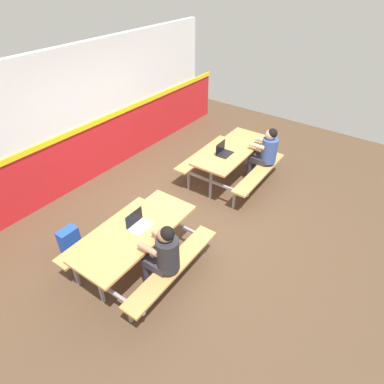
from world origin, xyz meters
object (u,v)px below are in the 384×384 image
Objects in this scene: backpack_dark at (69,241)px; picnic_table_left at (137,240)px; laptop_silver at (138,224)px; laptop_dark at (223,152)px; student_nearer at (163,254)px; student_further at (265,151)px; picnic_table_right at (231,156)px.

picnic_table_left is at bearing -70.08° from backpack_dark.
picnic_table_left is 0.24m from laptop_silver.
laptop_dark is 0.74× the size of backpack_dark.
student_further is at bearing 2.78° from student_nearer.
laptop_silver is 2.44m from laptop_dark.
student_nearer is 2.71m from laptop_dark.
backpack_dark is (-3.20, 0.97, -0.36)m from picnic_table_right.
student_nearer is at bearing -79.00° from backpack_dark.
picnic_table_right is 2.96m from student_nearer.
picnic_table_right is 4.24× the size of backpack_dark.
backpack_dark is (-3.55, 1.51, -0.49)m from student_further.
student_further reaches higher than picnic_table_left.
laptop_silver is 0.74× the size of backpack_dark.
laptop_silver is 1.00× the size of laptop_dark.
laptop_dark is at bearing 173.59° from picnic_table_right.
student_further is (3.22, 0.16, 0.00)m from student_nearer.
picnic_table_right is 0.34m from laptop_dark.
student_nearer is 3.70× the size of laptop_silver.
student_nearer is 1.77m from backpack_dark.
student_nearer is at bearing -106.20° from laptop_silver.
student_further is 3.70× the size of laptop_silver.
picnic_table_left is at bearing -157.31° from laptop_silver.
picnic_table_left is 1.00× the size of picnic_table_right.
picnic_table_left is 1.55× the size of student_nearer.
picnic_table_left is 2.54m from laptop_dark.
student_nearer is 0.63m from laptop_silver.
picnic_table_left and picnic_table_right have the same top height.
picnic_table_right is 3.36m from backpack_dark.
student_further is at bearing -23.09° from backpack_dark.
laptop_dark is (2.61, 0.73, 0.08)m from student_nearer.
student_nearer is at bearing -166.24° from picnic_table_right.
laptop_dark is (-0.62, 0.58, 0.08)m from student_further.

